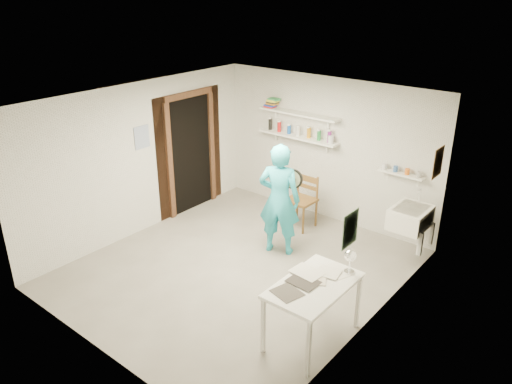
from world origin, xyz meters
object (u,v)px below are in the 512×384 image
Objects in this scene: wall_clock at (293,179)px; desk_lamp at (350,256)px; belfast_sink at (410,217)px; wooden_chair at (301,200)px; man at (279,200)px; work_table at (312,312)px.

wall_clock reaches higher than desk_lamp.
belfast_sink is 1.83m from wooden_chair.
desk_lamp is (1.89, -1.81, 0.49)m from wooden_chair.
wooden_chair is (-0.21, 0.87, -0.37)m from man.
wall_clock is 2.26m from work_table.
man is at bearing -132.99° from wall_clock.
belfast_sink is 1.75m from wall_clock.
desk_lamp is at bearing -42.20° from wooden_chair.
wooden_chair is at bearing 91.78° from wall_clock.
wall_clock is at bearing 131.82° from work_table.
man reaches higher than wall_clock.
wooden_chair is at bearing -178.06° from belfast_sink.
man is at bearing -149.83° from belfast_sink.
man is 2.09m from work_table.
man is 1.93m from desk_lamp.
desk_lamp is (1.60, -1.14, -0.17)m from wall_clock.
belfast_sink is at bearing 4.06° from wall_clock.
belfast_sink is 0.35× the size of man.
belfast_sink is 1.89m from desk_lamp.
wooden_chair is 0.85× the size of work_table.
desk_lamp reaches higher than wooden_chair.
man is 0.36m from wall_clock.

